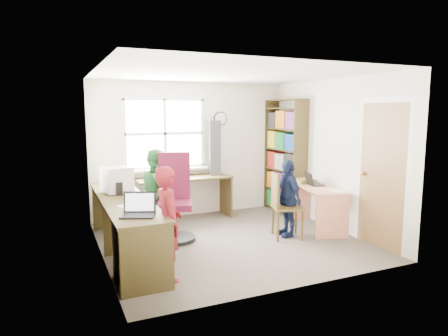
% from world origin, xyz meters
% --- Properties ---
extents(room, '(3.64, 3.44, 2.44)m').
position_xyz_m(room, '(0.01, 0.10, 1.22)').
color(room, '#4C443C').
rests_on(room, ground).
extents(l_desk, '(2.38, 2.95, 0.75)m').
position_xyz_m(l_desk, '(-1.31, -0.28, 0.46)').
color(l_desk, '#4A3D1D').
rests_on(l_desk, ground).
extents(right_desk, '(0.88, 1.29, 0.68)m').
position_xyz_m(right_desk, '(1.60, 0.04, 0.49)').
color(right_desk, '#F29579').
rests_on(right_desk, ground).
extents(bookshelf, '(0.30, 1.02, 2.10)m').
position_xyz_m(bookshelf, '(1.65, 1.19, 1.00)').
color(bookshelf, '#4A3D1D').
rests_on(bookshelf, ground).
extents(swivel_chair, '(0.74, 0.74, 1.28)m').
position_xyz_m(swivel_chair, '(-0.71, 0.45, 0.55)').
color(swivel_chair, black).
rests_on(swivel_chair, ground).
extents(wooden_chair, '(0.54, 0.54, 0.98)m').
position_xyz_m(wooden_chair, '(0.78, -0.15, 0.53)').
color(wooden_chair, '#53401B').
rests_on(wooden_chair, ground).
extents(crt_monitor, '(0.44, 0.41, 0.36)m').
position_xyz_m(crt_monitor, '(-1.52, 0.52, 0.93)').
color(crt_monitor, silver).
rests_on(crt_monitor, l_desk).
extents(laptop_left, '(0.44, 0.41, 0.25)m').
position_xyz_m(laptop_left, '(-1.50, -0.82, 0.81)').
color(laptop_left, black).
rests_on(laptop_left, l_desk).
extents(laptop_right, '(0.31, 0.35, 0.21)m').
position_xyz_m(laptop_right, '(1.58, 0.21, 0.73)').
color(laptop_right, black).
rests_on(laptop_right, right_desk).
extents(speaker_a, '(0.10, 0.10, 0.18)m').
position_xyz_m(speaker_a, '(-1.51, 0.35, 0.84)').
color(speaker_a, black).
rests_on(speaker_a, l_desk).
extents(speaker_b, '(0.10, 0.10, 0.18)m').
position_xyz_m(speaker_b, '(-1.51, 0.84, 0.84)').
color(speaker_b, black).
rests_on(speaker_b, l_desk).
extents(cd_tower, '(0.22, 0.21, 0.97)m').
position_xyz_m(cd_tower, '(0.34, 1.45, 1.24)').
color(cd_tower, black).
rests_on(cd_tower, l_desk).
extents(game_box, '(0.32, 0.32, 0.06)m').
position_xyz_m(game_box, '(1.57, 0.47, 0.71)').
color(game_box, red).
rests_on(game_box, right_desk).
extents(paper_a, '(0.31, 0.36, 0.00)m').
position_xyz_m(paper_a, '(-1.51, -0.38, 0.75)').
color(paper_a, silver).
rests_on(paper_a, l_desk).
extents(paper_b, '(0.26, 0.32, 0.00)m').
position_xyz_m(paper_b, '(1.63, -0.33, 0.68)').
color(paper_b, silver).
rests_on(paper_b, right_desk).
extents(potted_plant, '(0.19, 0.16, 0.30)m').
position_xyz_m(potted_plant, '(-0.59, 1.50, 0.90)').
color(potted_plant, '#296831').
rests_on(potted_plant, l_desk).
extents(person_red, '(0.32, 0.48, 1.29)m').
position_xyz_m(person_red, '(-1.19, -0.92, 0.65)').
color(person_red, maroon).
rests_on(person_red, ground).
extents(person_green, '(0.65, 0.75, 1.32)m').
position_xyz_m(person_green, '(-0.87, 0.79, 0.66)').
color(person_green, '#2B6B2D').
rests_on(person_green, ground).
extents(person_navy, '(0.32, 0.70, 1.17)m').
position_xyz_m(person_navy, '(0.90, -0.09, 0.58)').
color(person_navy, '#141F41').
rests_on(person_navy, ground).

